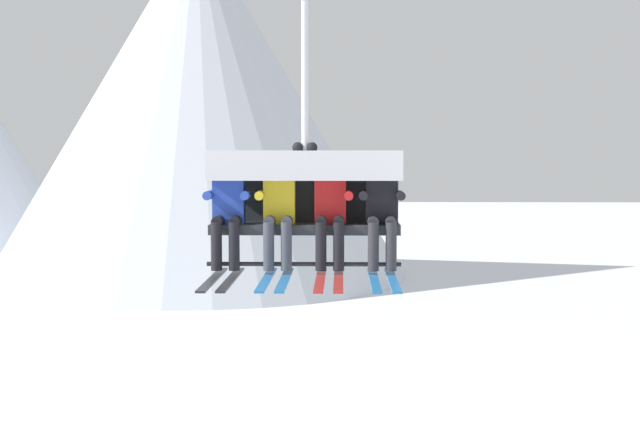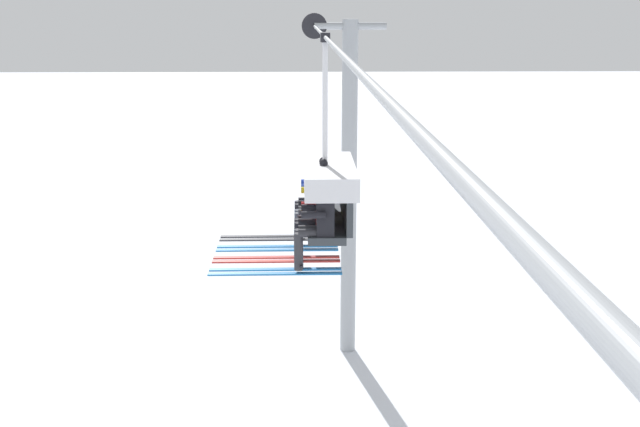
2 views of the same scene
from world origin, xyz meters
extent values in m
cylinder|color=#9EA3A8|center=(-8.43, 0.00, 3.94)|extent=(0.36, 0.36, 7.88)
cylinder|color=#9EA3A8|center=(-8.43, 0.00, 7.73)|extent=(0.16, 1.60, 0.16)
cylinder|color=black|center=(-8.43, -0.80, 7.73)|extent=(0.08, 0.56, 0.56)
cylinder|color=#9EA3A8|center=(1.01, -0.80, 7.73)|extent=(20.89, 0.05, 0.05)
cube|color=#33383D|center=(-0.76, -0.80, 5.27)|extent=(1.94, 0.48, 0.10)
cube|color=#33383D|center=(-0.76, -0.52, 5.54)|extent=(1.94, 0.08, 0.45)
cube|color=silver|center=(-0.76, -0.74, 5.92)|extent=(1.98, 0.68, 0.30)
cylinder|color=black|center=(-0.76, -1.12, 4.94)|extent=(1.94, 0.04, 0.04)
cylinder|color=silver|center=(-0.76, -0.80, 6.87)|extent=(0.07, 0.07, 1.61)
cube|color=black|center=(-0.76, -0.80, 7.73)|extent=(0.28, 0.12, 0.12)
cube|color=#2847B7|center=(-1.54, -0.82, 5.58)|extent=(0.32, 0.22, 0.52)
sphere|color=silver|center=(-1.54, -0.82, 5.94)|extent=(0.22, 0.22, 0.22)
ellipsoid|color=black|center=(-1.54, -0.92, 5.94)|extent=(0.17, 0.04, 0.08)
cylinder|color=black|center=(-1.63, -0.99, 5.36)|extent=(0.11, 0.34, 0.11)
cylinder|color=black|center=(-1.45, -0.99, 5.36)|extent=(0.11, 0.34, 0.11)
cylinder|color=black|center=(-1.63, -1.16, 5.12)|extent=(0.11, 0.11, 0.48)
cylinder|color=black|center=(-1.45, -1.16, 5.12)|extent=(0.11, 0.11, 0.48)
cube|color=#232328|center=(-1.63, -1.46, 4.83)|extent=(0.09, 1.70, 0.02)
cube|color=#232328|center=(-1.45, -1.46, 4.83)|extent=(0.09, 1.70, 0.02)
cylinder|color=#2847B7|center=(-1.73, -0.97, 5.62)|extent=(0.09, 0.30, 0.09)
cylinder|color=#2847B7|center=(-1.35, -0.97, 5.62)|extent=(0.09, 0.30, 0.09)
cube|color=yellow|center=(-1.02, -0.82, 5.58)|extent=(0.32, 0.22, 0.52)
sphere|color=black|center=(-1.02, -0.82, 5.94)|extent=(0.22, 0.22, 0.22)
ellipsoid|color=black|center=(-1.02, -0.92, 5.94)|extent=(0.17, 0.04, 0.08)
cylinder|color=#3D424C|center=(-1.11, -0.99, 5.36)|extent=(0.11, 0.34, 0.11)
cylinder|color=#3D424C|center=(-0.93, -0.99, 5.36)|extent=(0.11, 0.34, 0.11)
cylinder|color=#3D424C|center=(-1.11, -1.16, 5.12)|extent=(0.11, 0.11, 0.48)
cylinder|color=#3D424C|center=(-0.93, -1.16, 5.12)|extent=(0.11, 0.11, 0.48)
cube|color=#1E6BB2|center=(-1.11, -1.46, 4.83)|extent=(0.09, 1.70, 0.02)
cube|color=#1E6BB2|center=(-0.93, -1.46, 4.83)|extent=(0.09, 1.70, 0.02)
cylinder|color=yellow|center=(-1.21, -0.97, 5.62)|extent=(0.09, 0.30, 0.09)
cylinder|color=yellow|center=(-0.83, -0.82, 5.93)|extent=(0.09, 0.09, 0.30)
sphere|color=black|center=(-0.83, -0.82, 6.10)|extent=(0.11, 0.11, 0.11)
cube|color=red|center=(-0.50, -0.82, 5.58)|extent=(0.32, 0.22, 0.52)
sphere|color=black|center=(-0.50, -0.82, 5.94)|extent=(0.22, 0.22, 0.22)
ellipsoid|color=black|center=(-0.50, -0.92, 5.94)|extent=(0.17, 0.04, 0.08)
cylinder|color=black|center=(-0.59, -0.99, 5.36)|extent=(0.11, 0.34, 0.11)
cylinder|color=black|center=(-0.41, -0.99, 5.36)|extent=(0.11, 0.34, 0.11)
cylinder|color=black|center=(-0.59, -1.16, 5.12)|extent=(0.11, 0.11, 0.48)
cylinder|color=black|center=(-0.41, -1.16, 5.12)|extent=(0.11, 0.11, 0.48)
cube|color=#B22823|center=(-0.59, -1.46, 4.83)|extent=(0.09, 1.70, 0.02)
cube|color=#B22823|center=(-0.41, -1.46, 4.83)|extent=(0.09, 1.70, 0.02)
cylinder|color=red|center=(-0.69, -0.82, 5.93)|extent=(0.09, 0.09, 0.30)
sphere|color=black|center=(-0.69, -0.82, 6.10)|extent=(0.11, 0.11, 0.11)
cylinder|color=red|center=(-0.31, -0.97, 5.62)|extent=(0.09, 0.30, 0.09)
cube|color=black|center=(0.02, -0.82, 5.58)|extent=(0.32, 0.22, 0.52)
sphere|color=silver|center=(0.02, -0.82, 5.94)|extent=(0.22, 0.22, 0.22)
ellipsoid|color=black|center=(0.02, -0.92, 5.94)|extent=(0.17, 0.04, 0.08)
cylinder|color=#2D2D33|center=(-0.07, -0.99, 5.36)|extent=(0.11, 0.34, 0.11)
cylinder|color=#2D2D33|center=(0.11, -0.99, 5.36)|extent=(0.11, 0.34, 0.11)
cylinder|color=#2D2D33|center=(-0.07, -1.16, 5.12)|extent=(0.11, 0.11, 0.48)
cylinder|color=#2D2D33|center=(0.11, -1.16, 5.12)|extent=(0.11, 0.11, 0.48)
cube|color=#1E6BB2|center=(-0.07, -1.46, 4.83)|extent=(0.09, 1.70, 0.02)
cube|color=#1E6BB2|center=(0.11, -1.46, 4.83)|extent=(0.09, 1.70, 0.02)
cylinder|color=black|center=(-0.17, -0.97, 5.62)|extent=(0.09, 0.30, 0.09)
cylinder|color=black|center=(0.21, -0.97, 5.62)|extent=(0.09, 0.30, 0.09)
camera|label=1|loc=(-0.38, -10.81, 6.09)|focal=55.00mm
camera|label=2|loc=(9.75, -1.13, 8.06)|focal=45.00mm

